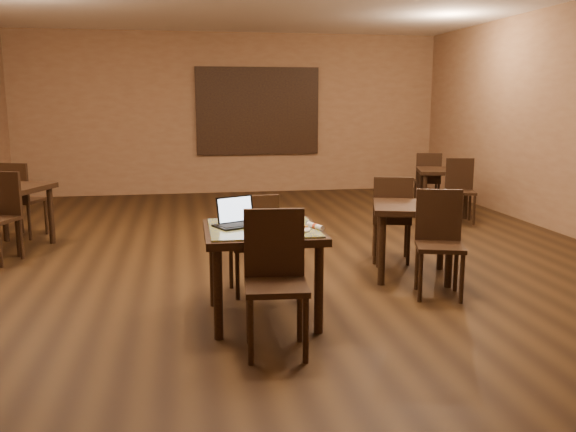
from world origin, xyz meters
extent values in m
plane|color=black|center=(0.00, 0.00, 0.00)|extent=(10.00, 10.00, 0.00)
cube|color=#846243|center=(0.00, 5.00, 1.50)|extent=(8.00, 0.02, 3.00)
cube|color=#846243|center=(0.00, -5.00, 1.50)|extent=(8.00, 0.02, 3.00)
cube|color=#26608D|center=(0.50, 4.97, 1.55)|extent=(2.20, 0.04, 1.50)
cube|color=black|center=(0.50, 4.95, 1.55)|extent=(2.34, 0.02, 1.64)
cylinder|color=black|center=(-0.74, -2.38, 0.35)|extent=(0.07, 0.07, 0.71)
cylinder|color=black|center=(-0.73, -1.62, 0.35)|extent=(0.07, 0.07, 0.71)
cylinder|color=black|center=(0.02, -2.39, 0.35)|extent=(0.07, 0.07, 0.71)
cylinder|color=black|center=(0.03, -1.63, 0.35)|extent=(0.07, 0.07, 0.71)
cube|color=black|center=(-0.35, -2.00, 0.72)|extent=(0.93, 0.93, 0.06)
cube|color=navy|center=(-0.35, -2.00, 0.76)|extent=(0.85, 0.85, 0.02)
cylinder|color=black|center=(-0.55, -2.87, 0.23)|extent=(0.04, 0.04, 0.46)
cylinder|color=black|center=(-0.52, -2.50, 0.23)|extent=(0.04, 0.04, 0.46)
cylinder|color=black|center=(-0.18, -2.90, 0.23)|extent=(0.04, 0.04, 0.46)
cylinder|color=black|center=(-0.15, -2.53, 0.23)|extent=(0.04, 0.04, 0.46)
cube|color=black|center=(-0.35, -2.70, 0.48)|extent=(0.47, 0.47, 0.04)
cube|color=black|center=(-0.34, -2.51, 0.75)|extent=(0.43, 0.08, 0.49)
cylinder|color=black|center=(-0.19, -1.12, 0.22)|extent=(0.04, 0.04, 0.44)
cylinder|color=black|center=(-0.17, -1.46, 0.22)|extent=(0.04, 0.04, 0.44)
cylinder|color=black|center=(-0.54, -1.14, 0.22)|extent=(0.04, 0.04, 0.44)
cylinder|color=black|center=(-0.51, -1.49, 0.22)|extent=(0.04, 0.04, 0.44)
cube|color=black|center=(-0.35, -1.30, 0.45)|extent=(0.44, 0.44, 0.04)
cube|color=black|center=(-0.34, -1.49, 0.71)|extent=(0.41, 0.07, 0.46)
cube|color=black|center=(-0.55, -1.95, 0.77)|extent=(0.40, 0.35, 0.02)
cube|color=black|center=(-0.55, -1.84, 0.88)|extent=(0.32, 0.19, 0.22)
cube|color=silver|center=(-0.55, -1.84, 0.88)|extent=(0.29, 0.16, 0.19)
cylinder|color=white|center=(-0.13, -2.18, 0.77)|extent=(0.26, 0.26, 0.01)
cylinder|color=silver|center=(-0.23, -1.76, 0.77)|extent=(0.35, 0.35, 0.01)
cylinder|color=beige|center=(-0.23, -1.76, 0.78)|extent=(0.32, 0.32, 0.02)
torus|color=#CD8E41|center=(-0.23, -1.76, 0.78)|extent=(0.33, 0.33, 0.02)
cube|color=silver|center=(-0.21, -1.78, 0.79)|extent=(0.22, 0.26, 0.01)
cylinder|color=white|center=(0.05, -2.14, 0.78)|extent=(0.11, 0.19, 0.04)
cylinder|color=#B53A16|center=(0.05, -2.14, 0.78)|extent=(0.05, 0.05, 0.04)
cylinder|color=black|center=(2.62, 1.86, 0.34)|extent=(0.07, 0.07, 0.67)
cylinder|color=black|center=(2.79, 2.44, 0.34)|extent=(0.07, 0.07, 0.67)
cylinder|color=black|center=(3.21, 1.69, 0.34)|extent=(0.07, 0.07, 0.67)
cylinder|color=black|center=(3.38, 2.27, 0.34)|extent=(0.07, 0.07, 0.67)
cube|color=black|center=(3.00, 2.06, 0.68)|extent=(0.94, 0.94, 0.06)
cylinder|color=black|center=(2.79, 1.33, 0.21)|extent=(0.04, 0.04, 0.43)
cylinder|color=black|center=(2.88, 1.66, 0.21)|extent=(0.04, 0.04, 0.43)
cylinder|color=black|center=(3.12, 1.23, 0.21)|extent=(0.04, 0.04, 0.43)
cylinder|color=black|center=(3.21, 1.56, 0.21)|extent=(0.04, 0.04, 0.43)
cube|color=black|center=(3.00, 1.45, 0.45)|extent=(0.50, 0.50, 0.04)
cube|color=black|center=(3.05, 1.62, 0.69)|extent=(0.39, 0.15, 0.46)
cylinder|color=black|center=(3.21, 2.80, 0.21)|extent=(0.04, 0.04, 0.43)
cylinder|color=black|center=(3.12, 2.47, 0.21)|extent=(0.04, 0.04, 0.43)
cylinder|color=black|center=(2.88, 2.89, 0.21)|extent=(0.04, 0.04, 0.43)
cylinder|color=black|center=(2.79, 2.57, 0.21)|extent=(0.04, 0.04, 0.43)
cube|color=black|center=(3.00, 2.68, 0.45)|extent=(0.50, 0.50, 0.04)
cube|color=black|center=(2.95, 2.51, 0.69)|extent=(0.39, 0.15, 0.46)
cylinder|color=black|center=(-3.18, 1.33, 0.36)|extent=(0.07, 0.07, 0.72)
cylinder|color=black|center=(-2.82, 0.48, 0.36)|extent=(0.07, 0.07, 0.72)
cylinder|color=black|center=(-2.58, 1.09, 0.36)|extent=(0.07, 0.07, 0.72)
cube|color=black|center=(-3.00, 0.90, 0.73)|extent=(1.05, 1.05, 0.06)
cylinder|color=black|center=(-2.90, 0.01, 0.23)|extent=(0.04, 0.04, 0.46)
cylinder|color=black|center=(-2.76, 0.35, 0.23)|extent=(0.04, 0.04, 0.46)
cube|color=black|center=(-2.93, 0.43, 0.74)|extent=(0.41, 0.19, 0.49)
cylinder|color=black|center=(-2.76, 1.67, 0.23)|extent=(0.04, 0.04, 0.46)
cylinder|color=black|center=(-2.90, 1.33, 0.23)|extent=(0.04, 0.04, 0.46)
cylinder|color=black|center=(-3.10, 1.80, 0.23)|extent=(0.04, 0.04, 0.46)
cylinder|color=black|center=(-3.24, 1.46, 0.23)|extent=(0.04, 0.04, 0.46)
cube|color=black|center=(-3.00, 1.56, 0.48)|extent=(0.55, 0.55, 0.04)
cube|color=black|center=(-3.07, 1.38, 0.74)|extent=(0.41, 0.19, 0.49)
cylinder|color=black|center=(0.89, -1.28, 0.35)|extent=(0.07, 0.07, 0.70)
cylinder|color=black|center=(1.08, -0.68, 0.35)|extent=(0.07, 0.07, 0.70)
cylinder|color=black|center=(1.50, -1.47, 0.35)|extent=(0.07, 0.07, 0.70)
cylinder|color=black|center=(1.68, -0.86, 0.35)|extent=(0.07, 0.07, 0.70)
cube|color=black|center=(1.29, -1.07, 0.71)|extent=(0.99, 0.99, 0.06)
cylinder|color=black|center=(1.07, -1.83, 0.22)|extent=(0.04, 0.04, 0.44)
cylinder|color=black|center=(1.17, -1.49, 0.22)|extent=(0.04, 0.04, 0.44)
cylinder|color=black|center=(1.40, -1.94, 0.22)|extent=(0.04, 0.04, 0.44)
cylinder|color=black|center=(1.51, -1.60, 0.22)|extent=(0.04, 0.04, 0.44)
cube|color=black|center=(1.29, -1.71, 0.46)|extent=(0.52, 0.52, 0.04)
cube|color=black|center=(1.34, -1.53, 0.72)|extent=(0.41, 0.16, 0.47)
cylinder|color=black|center=(1.51, -0.31, 0.22)|extent=(0.04, 0.04, 0.44)
cylinder|color=black|center=(1.40, -0.65, 0.22)|extent=(0.04, 0.04, 0.44)
cylinder|color=black|center=(1.17, -0.21, 0.22)|extent=(0.04, 0.04, 0.44)
cylinder|color=black|center=(1.07, -0.55, 0.22)|extent=(0.04, 0.04, 0.44)
cube|color=black|center=(1.29, -0.43, 0.46)|extent=(0.52, 0.52, 0.04)
cube|color=black|center=(1.23, -0.61, 0.72)|extent=(0.41, 0.16, 0.47)
camera|label=1|loc=(-0.98, -6.70, 1.75)|focal=38.00mm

